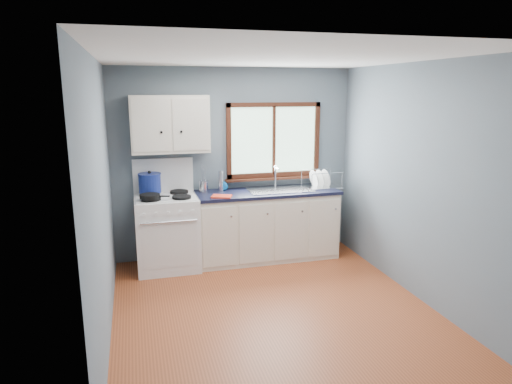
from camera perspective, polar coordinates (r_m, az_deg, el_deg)
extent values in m
cube|color=#A14B26|center=(4.84, 2.29, -14.70)|extent=(3.20, 3.60, 0.02)
cube|color=white|center=(4.31, 2.59, 16.61)|extent=(3.20, 3.60, 0.02)
cube|color=slate|center=(6.12, -2.68, 3.60)|extent=(3.20, 0.02, 2.50)
cube|color=slate|center=(2.80, 13.75, -7.80)|extent=(3.20, 0.02, 2.50)
cube|color=slate|center=(4.22, -18.92, -1.22)|extent=(0.02, 3.60, 2.50)
cube|color=slate|center=(5.12, 19.89, 1.05)|extent=(0.02, 3.60, 2.50)
cube|color=white|center=(5.84, -11.03, -5.04)|extent=(0.76, 0.65, 0.92)
cube|color=white|center=(5.97, -11.52, 2.06)|extent=(0.76, 0.05, 0.44)
cube|color=silver|center=(5.72, -11.22, -0.60)|extent=(0.72, 0.59, 0.01)
cylinder|color=black|center=(5.56, -12.97, -0.85)|extent=(0.23, 0.23, 0.03)
cylinder|color=black|center=(5.58, -9.28, -0.63)|extent=(0.23, 0.23, 0.03)
cylinder|color=black|center=(5.85, -13.09, -0.18)|extent=(0.23, 0.23, 0.03)
cylinder|color=black|center=(5.87, -9.59, 0.02)|extent=(0.23, 0.23, 0.03)
cylinder|color=silver|center=(5.44, -10.86, -3.71)|extent=(0.66, 0.02, 0.02)
cube|color=silver|center=(5.55, -10.74, -6.62)|extent=(0.66, 0.01, 0.55)
cube|color=silver|center=(6.09, 1.32, -4.27)|extent=(1.85, 0.60, 0.88)
cube|color=black|center=(6.24, 1.25, -7.73)|extent=(1.85, 0.54, 0.08)
cube|color=black|center=(5.97, 1.35, -0.04)|extent=(1.89, 0.64, 0.04)
cube|color=silver|center=(6.02, 2.99, 0.27)|extent=(0.84, 0.46, 0.01)
cube|color=silver|center=(5.98, 1.16, -0.52)|extent=(0.36, 0.40, 0.14)
cube|color=silver|center=(6.10, 4.77, -0.29)|extent=(0.36, 0.40, 0.14)
cylinder|color=silver|center=(6.18, 2.43, 1.90)|extent=(0.02, 0.02, 0.28)
cylinder|color=silver|center=(6.09, 2.64, 2.98)|extent=(0.02, 0.16, 0.02)
sphere|color=silver|center=(6.15, 2.44, 3.18)|extent=(0.04, 0.04, 0.04)
cube|color=#9EC6A8|center=(6.20, 2.20, 6.51)|extent=(1.22, 0.01, 0.92)
cube|color=#401C0F|center=(6.15, 2.29, 10.85)|extent=(1.30, 0.05, 0.06)
cube|color=#401C0F|center=(6.25, 2.21, 2.21)|extent=(1.30, 0.05, 0.06)
cube|color=#401C0F|center=(6.03, -3.42, 6.32)|extent=(0.06, 0.05, 1.00)
cube|color=#401C0F|center=(6.39, 7.59, 6.60)|extent=(0.06, 0.05, 1.00)
cube|color=#401C0F|center=(6.18, 2.25, 6.50)|extent=(0.03, 0.05, 0.92)
cube|color=#401C0F|center=(6.23, 2.29, 1.71)|extent=(1.36, 0.10, 0.03)
cube|color=silver|center=(5.76, -10.72, 8.33)|extent=(0.95, 0.32, 0.70)
cube|color=silver|center=(5.58, -13.03, 8.10)|extent=(0.44, 0.01, 0.62)
cube|color=silver|center=(5.62, -8.14, 8.32)|extent=(0.44, 0.01, 0.62)
sphere|color=black|center=(5.58, -11.74, 7.33)|extent=(0.03, 0.03, 0.03)
sphere|color=black|center=(5.60, -9.32, 7.44)|extent=(0.03, 0.03, 0.03)
cylinder|color=black|center=(5.53, -13.14, -0.51)|extent=(0.29, 0.29, 0.05)
cube|color=black|center=(5.50, -11.41, -0.52)|extent=(0.13, 0.06, 0.01)
cylinder|color=navy|center=(5.81, -13.13, 1.04)|extent=(0.29, 0.29, 0.23)
cylinder|color=navy|center=(5.79, -13.18, 2.21)|extent=(0.30, 0.30, 0.02)
sphere|color=black|center=(5.79, -13.20, 2.41)|extent=(0.04, 0.04, 0.04)
cylinder|color=silver|center=(5.94, -6.56, 0.72)|extent=(0.14, 0.14, 0.15)
cylinder|color=silver|center=(5.92, -6.40, 2.19)|extent=(0.01, 0.01, 0.22)
cylinder|color=silver|center=(5.92, -6.78, 2.38)|extent=(0.01, 0.01, 0.25)
cylinder|color=silver|center=(5.89, -6.60, 2.04)|extent=(0.01, 0.01, 0.20)
cylinder|color=silver|center=(5.94, -4.45, 1.36)|extent=(0.08, 0.08, 0.27)
imported|color=#0A5AA3|center=(5.96, -4.04, 1.44)|extent=(0.12, 0.12, 0.27)
cube|color=red|center=(5.64, -4.31, -0.55)|extent=(0.29, 0.25, 0.02)
cube|color=silver|center=(6.25, 8.15, 0.67)|extent=(0.49, 0.38, 0.02)
cylinder|color=silver|center=(5.99, 7.00, 1.18)|extent=(0.01, 0.01, 0.22)
cylinder|color=silver|center=(6.19, 10.70, 1.43)|extent=(0.01, 0.01, 0.22)
cylinder|color=silver|center=(6.28, 5.70, 1.75)|extent=(0.01, 0.01, 0.22)
cylinder|color=silver|center=(6.48, 9.26, 1.98)|extent=(0.01, 0.01, 0.22)
cylinder|color=silver|center=(6.07, 8.92, 2.33)|extent=(0.44, 0.04, 0.01)
cylinder|color=silver|center=(6.36, 7.54, 2.85)|extent=(0.44, 0.04, 0.01)
cylinder|color=white|center=(6.18, 7.27, 1.64)|extent=(0.08, 0.25, 0.24)
cylinder|color=white|center=(6.22, 8.00, 1.68)|extent=(0.08, 0.25, 0.24)
cylinder|color=white|center=(6.26, 8.72, 1.73)|extent=(0.08, 0.25, 0.24)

